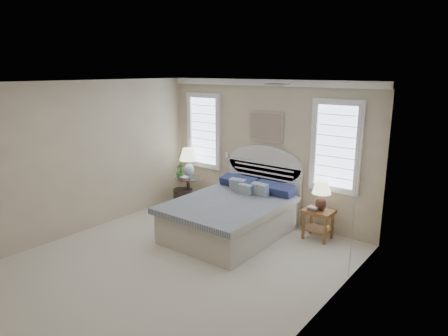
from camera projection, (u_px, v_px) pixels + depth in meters
floor at (177, 263)px, 6.10m from camera, size 4.50×5.00×0.01m
ceiling at (172, 83)px, 5.45m from camera, size 4.50×5.00×0.01m
wall_back at (266, 151)px, 7.69m from camera, size 4.50×0.02×2.70m
wall_left at (84, 157)px, 7.11m from camera, size 0.02×5.00×2.70m
wall_right at (320, 210)px, 4.44m from camera, size 0.02×5.00×2.70m
crown_molding at (267, 83)px, 7.35m from camera, size 4.50×0.08×0.12m
hvac_vent at (278, 84)px, 5.36m from camera, size 0.30×0.20×0.02m
switch_plate at (227, 155)px, 8.29m from camera, size 0.08×0.01×0.12m
window_left at (204, 131)px, 8.54m from camera, size 0.90×0.06×1.60m
window_right at (336, 147)px, 6.79m from camera, size 0.90×0.06×1.60m
painting at (266, 127)px, 7.55m from camera, size 0.74×0.04×0.58m
closet_door at (355, 196)px, 5.41m from camera, size 0.02×1.80×2.40m
bed at (234, 213)px, 7.12m from camera, size 1.72×2.28×1.47m
side_table_left at (188, 189)px, 8.56m from camera, size 0.56×0.56×0.63m
nightstand_right at (318, 218)px, 6.88m from camera, size 0.50×0.40×0.53m
floor_pot at (183, 198)px, 8.60m from camera, size 0.50×0.50×0.38m
lamp_left at (189, 159)px, 8.50m from camera, size 0.50×0.50×0.63m
lamp_right at (321, 192)px, 6.76m from camera, size 0.40×0.40×0.52m
potted_plant at (180, 171)px, 8.37m from camera, size 0.25×0.25×0.35m
books_left at (184, 178)px, 8.31m from camera, size 0.22×0.17×0.08m
books_right at (313, 209)px, 6.81m from camera, size 0.20×0.16×0.07m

